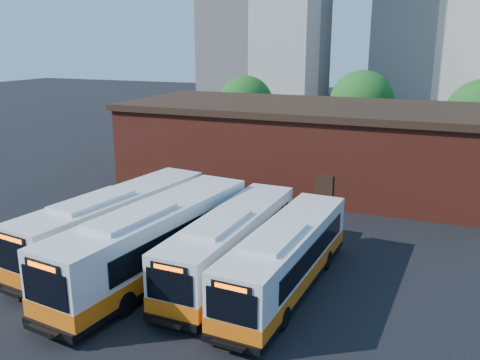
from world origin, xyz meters
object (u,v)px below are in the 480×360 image
at_px(transit_worker, 185,302).
at_px(bus_west, 116,225).
at_px(bus_midwest, 155,244).
at_px(bus_east, 286,260).
at_px(bus_mideast, 231,246).

bearing_deg(transit_worker, bus_west, 55.75).
distance_m(bus_midwest, transit_worker, 4.63).
distance_m(bus_midwest, bus_east, 6.38).
bearing_deg(bus_midwest, bus_mideast, 32.23).
xyz_separation_m(bus_mideast, bus_east, (2.95, -0.56, -0.03)).
bearing_deg(bus_mideast, transit_worker, -88.99).
relative_size(bus_midwest, bus_east, 1.16).
height_order(bus_mideast, transit_worker, bus_mideast).
height_order(bus_west, bus_mideast, bus_west).
bearing_deg(bus_west, bus_mideast, 8.07).
xyz_separation_m(bus_west, bus_mideast, (6.68, 0.05, -0.13)).
xyz_separation_m(bus_midwest, bus_mideast, (3.34, 1.59, -0.19)).
height_order(bus_midwest, bus_mideast, bus_midwest).
bearing_deg(bus_mideast, bus_east, -9.45).
bearing_deg(bus_west, bus_east, 4.62).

